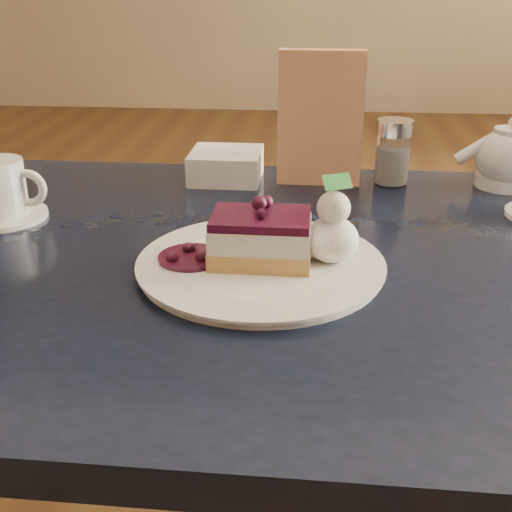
# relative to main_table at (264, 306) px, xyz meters

# --- Properties ---
(main_table) EXTENTS (1.29, 0.87, 0.80)m
(main_table) POSITION_rel_main_table_xyz_m (0.00, 0.00, 0.00)
(main_table) COLOR black
(main_table) RESTS_ON ground
(dessert_plate) EXTENTS (0.31, 0.31, 0.01)m
(dessert_plate) POSITION_rel_main_table_xyz_m (-0.00, -0.05, 0.09)
(dessert_plate) COLOR white
(dessert_plate) RESTS_ON main_table
(cheesecake_slice) EXTENTS (0.13, 0.09, 0.06)m
(cheesecake_slice) POSITION_rel_main_table_xyz_m (-0.00, -0.05, 0.13)
(cheesecake_slice) COLOR tan
(cheesecake_slice) RESTS_ON dessert_plate
(whipped_cream) EXTENTS (0.07, 0.07, 0.06)m
(whipped_cream) POSITION_rel_main_table_xyz_m (0.09, -0.04, 0.13)
(whipped_cream) COLOR white
(whipped_cream) RESTS_ON dessert_plate
(berry_sauce) EXTENTS (0.09, 0.09, 0.01)m
(berry_sauce) POSITION_rel_main_table_xyz_m (-0.09, -0.06, 0.10)
(berry_sauce) COLOR black
(berry_sauce) RESTS_ON dessert_plate
(coffee_set) EXTENTS (0.15, 0.14, 0.09)m
(coffee_set) POSITION_rel_main_table_xyz_m (-0.42, 0.10, 0.13)
(coffee_set) COLOR white
(coffee_set) RESTS_ON main_table
(menu_card) EXTENTS (0.15, 0.03, 0.24)m
(menu_card) POSITION_rel_main_table_xyz_m (0.07, 0.33, 0.20)
(menu_card) COLOR beige
(menu_card) RESTS_ON main_table
(sugar_shaker) EXTENTS (0.06, 0.06, 0.12)m
(sugar_shaker) POSITION_rel_main_table_xyz_m (0.21, 0.33, 0.14)
(sugar_shaker) COLOR white
(sugar_shaker) RESTS_ON main_table
(napkin_stack) EXTENTS (0.13, 0.13, 0.05)m
(napkin_stack) POSITION_rel_main_table_xyz_m (-0.10, 0.34, 0.11)
(napkin_stack) COLOR white
(napkin_stack) RESTS_ON main_table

